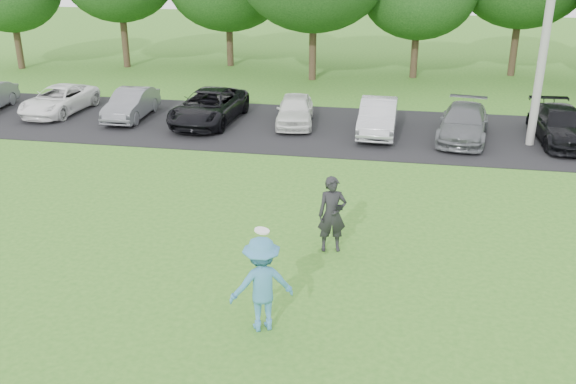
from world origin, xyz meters
name	(u,v)px	position (x,y,z in m)	size (l,w,h in m)	color
ground	(256,322)	(0.00, 0.00, 0.00)	(100.00, 100.00, 0.00)	#336E1F
parking_lot	(332,130)	(0.00, 13.00, 0.01)	(32.00, 6.50, 0.03)	black
utility_pole	(549,13)	(7.02, 12.40, 4.51)	(0.28, 0.28, 9.01)	#959591
frisbee_player	(262,284)	(0.16, -0.14, 0.94)	(1.39, 1.14, 2.16)	teal
camera_bystander	(332,214)	(1.08, 3.27, 0.91)	(0.75, 0.58, 1.82)	black
parked_cars	(339,114)	(0.22, 13.06, 0.62)	(30.43, 4.89, 1.26)	slate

